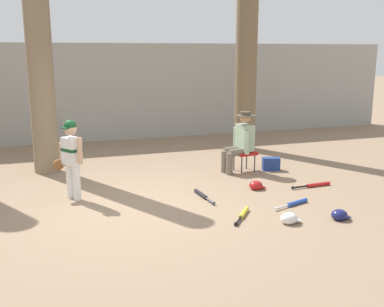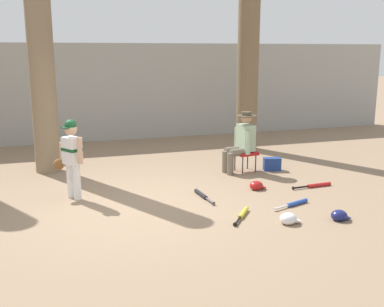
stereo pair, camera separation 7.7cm
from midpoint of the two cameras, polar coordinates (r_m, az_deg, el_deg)
name	(u,v)px [view 2 (the right image)]	position (r m, az deg, el deg)	size (l,w,h in m)	color
ground_plane	(135,208)	(7.18, -6.73, -6.72)	(60.00, 60.00, 0.00)	#897056
concrete_back_wall	(92,93)	(12.55, -12.16, 7.39)	(18.00, 0.36, 2.57)	#9E9E99
tree_near_player	(41,64)	(9.40, -17.95, 10.54)	(0.68, 0.68, 4.90)	#7F6B51
tree_behind_spectator	(248,43)	(11.21, 7.22, 13.39)	(0.77, 0.77, 5.84)	brown
young_ballplayer	(71,154)	(7.63, -14.48, -0.06)	(0.50, 0.52, 1.31)	white
folding_stool	(245,154)	(9.23, 6.87, -0.01)	(0.45, 0.45, 0.41)	red
seated_spectator	(241,140)	(9.12, 6.39, 1.63)	(0.67, 0.54, 1.20)	#6B6051
handbag_beside_stool	(272,164)	(9.43, 10.13, -1.30)	(0.34, 0.18, 0.26)	navy
bat_blue_youth	(295,204)	(7.41, 12.90, -6.07)	(0.71, 0.29, 0.07)	#2347AD
bat_yellow_trainer	(242,214)	(6.82, 6.60, -7.48)	(0.48, 0.60, 0.07)	yellow
bat_black_composite	(202,195)	(7.63, 1.57, -5.18)	(0.11, 0.74, 0.07)	black
bat_red_barrel	(316,185)	(8.48, 15.40, -3.82)	(0.79, 0.11, 0.07)	red
batting_helmet_white	(288,219)	(6.63, 12.20, -7.91)	(0.29, 0.23, 0.17)	silver
batting_helmet_red	(256,186)	(8.11, 8.26, -3.96)	(0.28, 0.22, 0.16)	#A81919
batting_helmet_navy	(339,216)	(6.95, 18.10, -7.32)	(0.28, 0.22, 0.16)	navy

